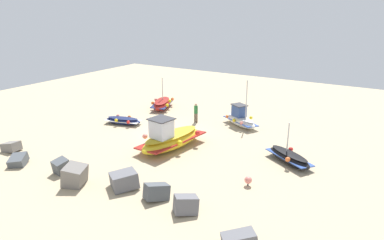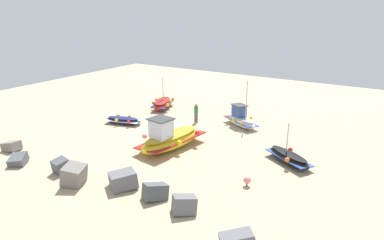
# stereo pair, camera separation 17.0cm
# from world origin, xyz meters

# --- Properties ---
(ground_plane) EXTENTS (50.47, 50.47, 0.00)m
(ground_plane) POSITION_xyz_m (0.00, 0.00, 0.00)
(ground_plane) COLOR tan
(fishing_boat_0) EXTENTS (3.45, 2.72, 2.60)m
(fishing_boat_0) POSITION_xyz_m (-9.13, 0.27, 0.39)
(fishing_boat_0) COLOR black
(fishing_boat_0) RESTS_ON ground_plane
(fishing_boat_1) EXTENTS (2.51, 3.77, 2.99)m
(fishing_boat_1) POSITION_xyz_m (4.72, -5.36, 0.46)
(fishing_boat_1) COLOR maroon
(fishing_boat_1) RESTS_ON ground_plane
(fishing_boat_2) EXTENTS (3.04, 5.52, 2.42)m
(fishing_boat_2) POSITION_xyz_m (-1.54, 2.18, 0.71)
(fishing_boat_2) COLOR gold
(fishing_boat_2) RESTS_ON ground_plane
(fishing_boat_3) EXTENTS (3.24, 1.79, 0.65)m
(fishing_boat_3) POSITION_xyz_m (4.75, 0.06, 0.31)
(fishing_boat_3) COLOR navy
(fishing_boat_3) RESTS_ON ground_plane
(fishing_boat_4) EXTENTS (3.57, 2.69, 3.92)m
(fishing_boat_4) POSITION_xyz_m (-3.70, -4.62, 0.59)
(fishing_boat_4) COLOR white
(fishing_boat_4) RESTS_ON ground_plane
(person_walking) EXTENTS (0.32, 0.32, 1.67)m
(person_walking) POSITION_xyz_m (-0.18, -3.46, 0.96)
(person_walking) COLOR brown
(person_walking) RESTS_ON ground_plane
(breakwater_rocks) EXTENTS (20.79, 2.98, 1.37)m
(breakwater_rocks) POSITION_xyz_m (-0.15, 8.52, 0.40)
(breakwater_rocks) COLOR slate
(breakwater_rocks) RESTS_ON ground_plane
(mooring_buoy_0) EXTENTS (0.41, 0.41, 0.56)m
(mooring_buoy_0) POSITION_xyz_m (-8.09, 4.27, 0.35)
(mooring_buoy_0) COLOR #3F3F42
(mooring_buoy_0) RESTS_ON ground_plane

